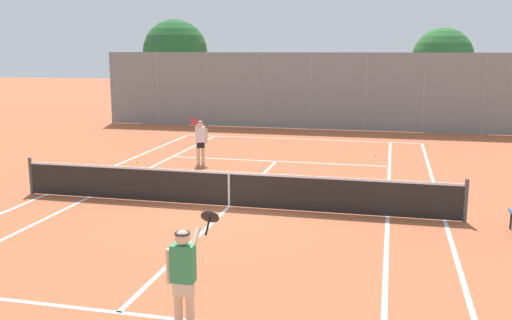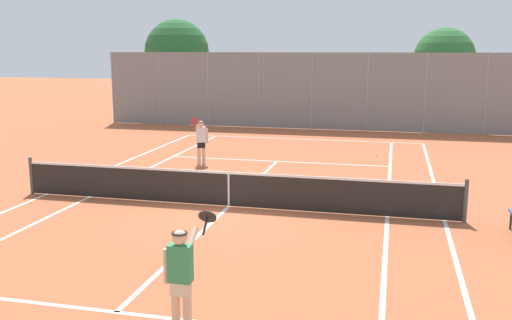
% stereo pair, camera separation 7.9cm
% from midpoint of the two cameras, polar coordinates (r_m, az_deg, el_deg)
% --- Properties ---
extents(ground_plane, '(120.00, 120.00, 0.00)m').
position_cam_midpoint_polar(ground_plane, '(15.27, -2.58, -4.67)').
color(ground_plane, '#B25B38').
extents(court_line_markings, '(11.10, 23.90, 0.01)m').
position_cam_midpoint_polar(court_line_markings, '(15.27, -2.58, -4.66)').
color(court_line_markings, silver).
rests_on(court_line_markings, ground).
extents(tennis_net, '(12.00, 0.10, 1.07)m').
position_cam_midpoint_polar(tennis_net, '(15.14, -2.60, -2.82)').
color(tennis_net, '#474C47').
rests_on(tennis_net, ground).
extents(player_near_side, '(0.65, 0.75, 1.77)m').
position_cam_midpoint_polar(player_near_side, '(8.48, -7.23, -11.26)').
color(player_near_side, beige).
rests_on(player_near_side, ground).
extents(player_far_left, '(0.44, 0.89, 1.77)m').
position_cam_midpoint_polar(player_far_left, '(20.67, -5.41, 2.07)').
color(player_far_left, beige).
rests_on(player_far_left, ground).
extents(loose_tennis_ball_0, '(0.07, 0.07, 0.07)m').
position_cam_midpoint_polar(loose_tennis_ball_0, '(22.89, 12.05, 0.48)').
color(loose_tennis_ball_0, '#D1DB33').
rests_on(loose_tennis_ball_0, ground).
extents(loose_tennis_ball_1, '(0.07, 0.07, 0.07)m').
position_cam_midpoint_polar(loose_tennis_ball_1, '(15.16, 16.19, -5.10)').
color(loose_tennis_ball_1, '#D1DB33').
rests_on(loose_tennis_ball_1, ground).
extents(loose_tennis_ball_2, '(0.07, 0.07, 0.07)m').
position_cam_midpoint_polar(loose_tennis_ball_2, '(21.47, -11.63, -0.19)').
color(loose_tennis_ball_2, '#D1DB33').
rests_on(loose_tennis_ball_2, ground).
extents(back_fence, '(22.63, 0.08, 3.98)m').
position_cam_midpoint_polar(back_fence, '(29.78, 5.68, 6.87)').
color(back_fence, gray).
rests_on(back_fence, ground).
extents(tree_behind_left, '(3.92, 3.92, 5.92)m').
position_cam_midpoint_polar(tree_behind_left, '(35.79, -7.91, 10.45)').
color(tree_behind_left, brown).
rests_on(tree_behind_left, ground).
extents(tree_behind_right, '(3.22, 3.22, 5.26)m').
position_cam_midpoint_polar(tree_behind_right, '(32.41, 18.18, 9.50)').
color(tree_behind_right, brown).
rests_on(tree_behind_right, ground).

